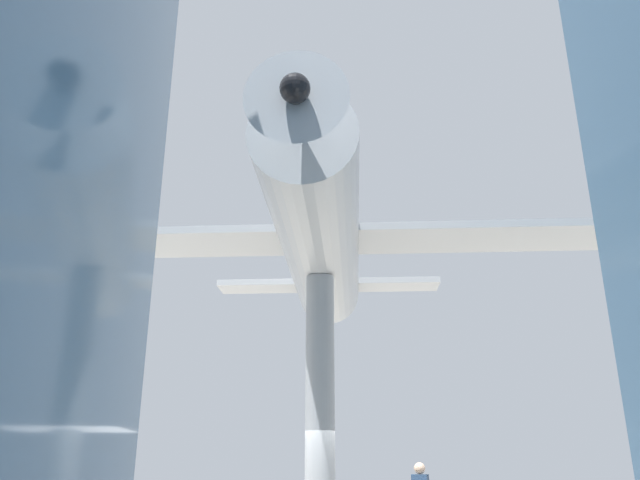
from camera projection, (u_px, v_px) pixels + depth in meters
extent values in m
cylinder|color=#999EA3|center=(320.00, 409.00, 13.30)|extent=(0.64, 0.64, 5.88)
cylinder|color=#B2B7BC|center=(320.00, 240.00, 14.60)|extent=(3.45, 10.25, 1.82)
cube|color=#B2B7BC|center=(320.00, 240.00, 14.60)|extent=(20.64, 5.07, 0.18)
cube|color=#B2B7BC|center=(328.00, 285.00, 18.82)|extent=(6.68, 2.07, 0.18)
cube|color=#B2B7BC|center=(328.00, 249.00, 19.21)|extent=(0.36, 1.11, 2.25)
cone|color=#B2B7BC|center=(299.00, 115.00, 9.37)|extent=(1.70, 1.29, 1.54)
sphere|color=black|center=(295.00, 89.00, 8.71)|extent=(0.44, 0.44, 0.44)
sphere|color=beige|center=(420.00, 468.00, 15.63)|extent=(0.28, 0.28, 0.28)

